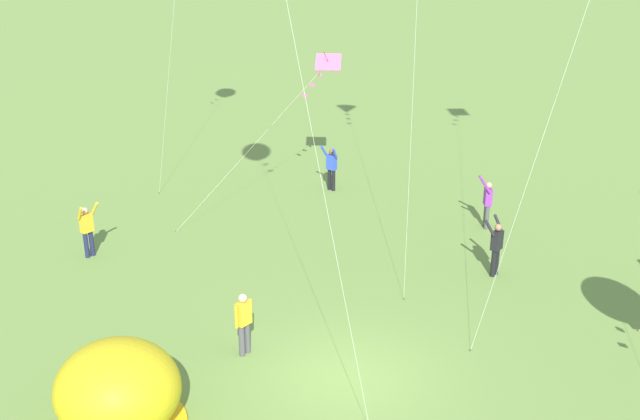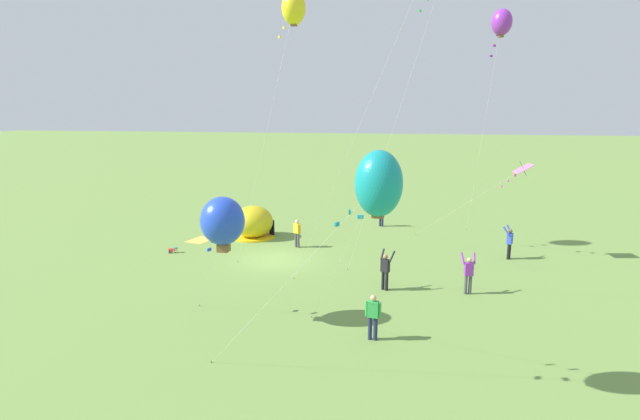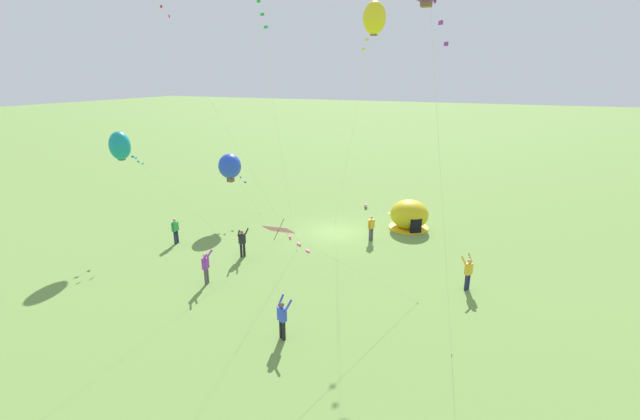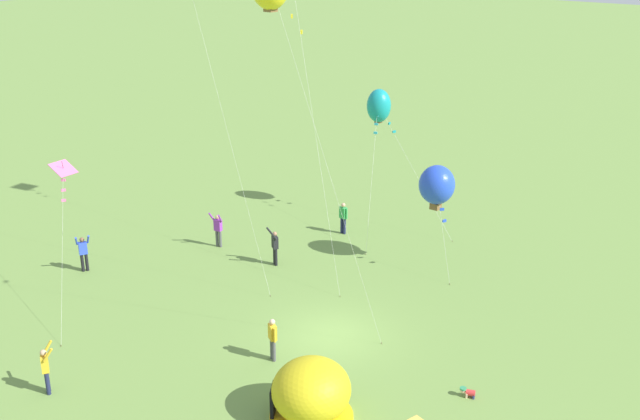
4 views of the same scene
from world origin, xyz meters
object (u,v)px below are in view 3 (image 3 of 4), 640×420
at_px(toddler_crawling, 366,206).
at_px(person_center_field, 175,229).
at_px(person_with_toddler, 242,242).
at_px(person_far_back, 371,227).
at_px(popup_tent, 409,215).
at_px(kite_blue, 230,166).
at_px(person_watching_sky, 206,266).
at_px(kite_yellow, 374,18).
at_px(kite_teal, 120,146).
at_px(kite_cyan, 127,150).
at_px(kite_pink, 284,233).
at_px(person_flying_kite, 282,318).
at_px(person_near_tent, 468,272).

relative_size(toddler_crawling, person_center_field, 0.32).
height_order(person_with_toddler, person_far_back, person_with_toddler).
height_order(popup_tent, kite_blue, kite_blue).
xyz_separation_m(popup_tent, person_watching_sky, (7.92, 12.85, 0.00)).
xyz_separation_m(toddler_crawling, person_watching_sky, (3.58, 16.32, 0.82)).
relative_size(person_watching_sky, kite_yellow, 0.13).
xyz_separation_m(popup_tent, kite_teal, (16.89, 9.37, 5.27)).
bearing_deg(person_watching_sky, kite_yellow, -121.66).
relative_size(person_with_toddler, kite_yellow, 0.13).
xyz_separation_m(person_center_field, kite_cyan, (3.15, 0.19, 5.02)).
bearing_deg(kite_pink, person_watching_sky, -25.44).
bearing_deg(popup_tent, kite_teal, 29.01).
distance_m(person_with_toddler, kite_cyan, 9.76).
xyz_separation_m(popup_tent, person_flying_kite, (1.87, 15.61, 0.00)).
bearing_deg(popup_tent, person_flying_kite, 83.18).
height_order(toddler_crawling, person_near_tent, person_near_tent).
distance_m(person_watching_sky, kite_cyan, 10.58).
distance_m(toddler_crawling, person_center_field, 15.43).
distance_m(person_flying_kite, kite_blue, 16.91).
xyz_separation_m(person_far_back, kite_yellow, (0.30, -0.00, 12.75)).
bearing_deg(kite_teal, person_with_toddler, -178.37).
distance_m(popup_tent, kite_yellow, 13.33).
xyz_separation_m(toddler_crawling, person_far_back, (-2.55, 6.86, 0.79)).
bearing_deg(kite_teal, person_flying_kite, 157.42).
distance_m(person_with_toddler, kite_pink, 10.25).
bearing_deg(person_far_back, kite_yellow, -0.21).
xyz_separation_m(kite_teal, kite_blue, (-3.95, -6.15, -2.17)).
height_order(popup_tent, person_with_toddler, popup_tent).
xyz_separation_m(person_center_field, kite_yellow, (-11.28, -5.63, 12.75)).
height_order(person_watching_sky, person_center_field, person_watching_sky).
bearing_deg(person_flying_kite, person_with_toddler, -46.05).
xyz_separation_m(person_watching_sky, kite_cyan, (8.60, -3.64, 4.98)).
distance_m(person_center_field, kite_cyan, 5.93).
bearing_deg(person_with_toddler, person_watching_sky, 93.18).
xyz_separation_m(person_watching_sky, kite_blue, (5.02, -9.64, 3.09)).
height_order(toddler_crawling, kite_pink, kite_pink).
distance_m(toddler_crawling, kite_cyan, 18.52).
height_order(toddler_crawling, person_with_toddler, person_with_toddler).
bearing_deg(person_center_field, kite_teal, 5.69).
height_order(person_watching_sky, kite_yellow, kite_yellow).
height_order(person_center_field, kite_teal, kite_teal).
relative_size(kite_teal, kite_pink, 1.17).
bearing_deg(person_far_back, person_near_tent, 144.91).
distance_m(kite_pink, kite_blue, 17.09).
distance_m(toddler_crawling, person_flying_kite, 19.26).
height_order(person_with_toddler, kite_yellow, kite_yellow).
bearing_deg(person_with_toddler, person_center_field, -1.11).
distance_m(person_far_back, kite_teal, 17.08).
xyz_separation_m(person_with_toddler, person_center_field, (5.24, -0.10, -0.03)).
relative_size(person_near_tent, kite_pink, 0.31).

